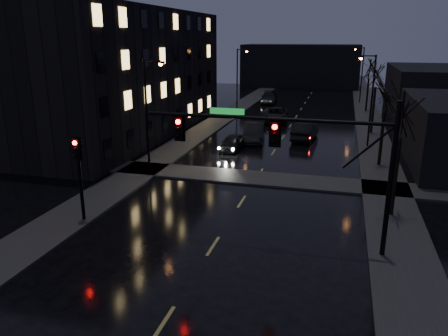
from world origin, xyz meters
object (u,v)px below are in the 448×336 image
Objects in this scene: oncoming_car_b at (254,132)px; lead_car at (305,131)px; oncoming_car_a at (232,142)px; oncoming_car_d at (269,98)px; oncoming_car_c at (276,115)px.

oncoming_car_b is 4.94m from lead_car.
oncoming_car_a is 28.43m from oncoming_car_d.
oncoming_car_b is 1.03× the size of lead_car.
oncoming_car_c is at bearing 85.15° from oncoming_car_a.
oncoming_car_b is (1.16, 3.71, 0.19)m from oncoming_car_a.
lead_car is at bearing -70.64° from oncoming_car_c.
lead_car is at bearing 46.74° from oncoming_car_a.
oncoming_car_b reaches higher than oncoming_car_c.
oncoming_car_c is at bearing -83.02° from oncoming_car_d.
oncoming_car_b reaches higher than lead_car.
oncoming_car_c is (1.66, 14.13, 0.14)m from oncoming_car_a.
lead_car is (4.53, 1.96, -0.03)m from oncoming_car_b.
oncoming_car_d is (-1.61, 28.38, 0.13)m from oncoming_car_a.
oncoming_car_d is 1.10× the size of lead_car.
oncoming_car_a is at bearing -115.20° from oncoming_car_b.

